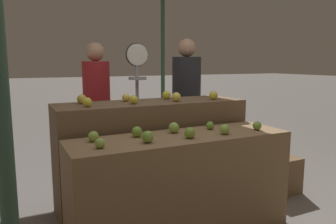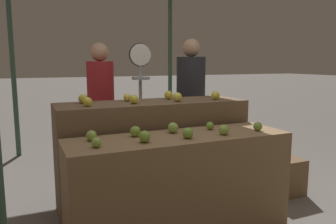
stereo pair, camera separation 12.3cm
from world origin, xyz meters
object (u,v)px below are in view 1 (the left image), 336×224
Objects in this scene: wooden_crate_side at (277,174)px; produce_scale at (137,84)px; person_customer_left at (186,97)px; person_vendor_at_scale at (97,102)px.

produce_scale is at bearing 146.40° from wooden_crate_side.
person_customer_left is 1.41m from wooden_crate_side.
person_vendor_at_scale is 0.96× the size of person_customer_left.
person_customer_left is (1.09, -0.18, 0.03)m from person_vendor_at_scale.
person_vendor_at_scale reaches higher than wooden_crate_side.
produce_scale is 0.95× the size of person_customer_left.
person_vendor_at_scale is 4.20× the size of wooden_crate_side.
person_vendor_at_scale is 2.19m from wooden_crate_side.
produce_scale reaches higher than wooden_crate_side.
produce_scale is at bearing 109.82° from person_vendor_at_scale.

